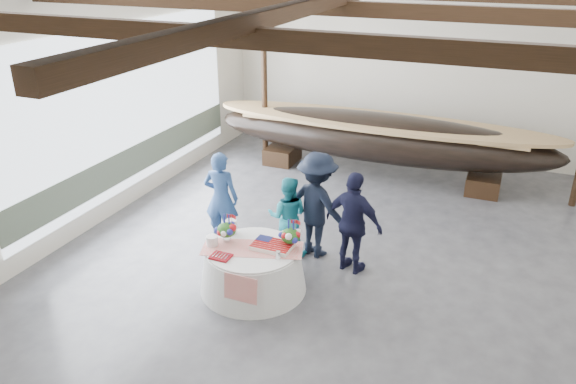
% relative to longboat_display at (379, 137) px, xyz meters
% --- Properties ---
extents(floor, '(10.00, 12.00, 0.01)m').
position_rel_longboat_display_xyz_m(floor, '(0.66, -4.17, -0.95)').
color(floor, '#3D3D42').
rests_on(floor, ground).
extents(wall_back, '(10.00, 0.02, 4.50)m').
position_rel_longboat_display_xyz_m(wall_back, '(0.66, 1.83, 1.30)').
color(wall_back, silver).
rests_on(wall_back, ground).
extents(wall_left, '(0.02, 12.00, 4.50)m').
position_rel_longboat_display_xyz_m(wall_left, '(-4.34, -4.17, 1.30)').
color(wall_left, silver).
rests_on(wall_left, ground).
extents(pavilion_structure, '(9.80, 11.76, 4.50)m').
position_rel_longboat_display_xyz_m(pavilion_structure, '(0.66, -3.44, 3.05)').
color(pavilion_structure, black).
rests_on(pavilion_structure, ground).
extents(open_bay, '(0.03, 7.00, 3.20)m').
position_rel_longboat_display_xyz_m(open_bay, '(-4.29, -3.17, 0.88)').
color(open_bay, silver).
rests_on(open_bay, ground).
extents(longboat_display, '(7.94, 1.59, 1.49)m').
position_rel_longboat_display_xyz_m(longboat_display, '(0.00, 0.00, 0.00)').
color(longboat_display, black).
rests_on(longboat_display, ground).
extents(banquet_table, '(1.66, 1.66, 0.71)m').
position_rel_longboat_display_xyz_m(banquet_table, '(-0.59, -5.31, -0.59)').
color(banquet_table, silver).
rests_on(banquet_table, ground).
extents(tabletop_items, '(1.63, 1.04, 0.40)m').
position_rel_longboat_display_xyz_m(tabletop_items, '(-0.59, -5.18, -0.09)').
color(tabletop_items, red).
rests_on(tabletop_items, banquet_table).
extents(guest_woman_blue, '(0.68, 0.50, 1.71)m').
position_rel_longboat_display_xyz_m(guest_woman_blue, '(-1.77, -4.14, -0.09)').
color(guest_woman_blue, navy).
rests_on(guest_woman_blue, ground).
extents(guest_woman_teal, '(0.81, 0.69, 1.43)m').
position_rel_longboat_display_xyz_m(guest_woman_teal, '(-0.52, -4.09, -0.24)').
color(guest_woman_teal, teal).
rests_on(guest_woman_teal, ground).
extents(guest_man_left, '(1.36, 1.03, 1.86)m').
position_rel_longboat_display_xyz_m(guest_man_left, '(-0.06, -3.90, -0.02)').
color(guest_man_left, black).
rests_on(guest_man_left, ground).
extents(guest_man_right, '(1.09, 0.67, 1.73)m').
position_rel_longboat_display_xyz_m(guest_man_right, '(0.67, -4.19, -0.08)').
color(guest_man_right, black).
rests_on(guest_man_right, ground).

